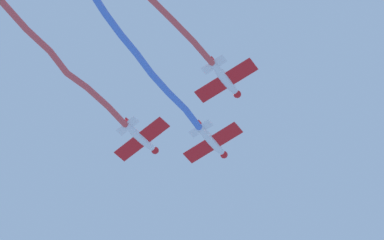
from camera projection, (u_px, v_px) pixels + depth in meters
airplane_lead at (212, 142)px, 83.99m from camera, size 5.48×7.36×1.85m
smoke_trail_lead at (132, 45)px, 76.30m from camera, size 26.29×2.30×2.55m
airplane_left_wing at (141, 138)px, 83.72m from camera, size 5.61×7.46×1.85m
smoke_trail_left_wing at (40, 38)px, 75.65m from camera, size 28.62×2.17×2.26m
airplane_right_wing at (226, 80)px, 79.84m from camera, size 5.45×7.32×1.85m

